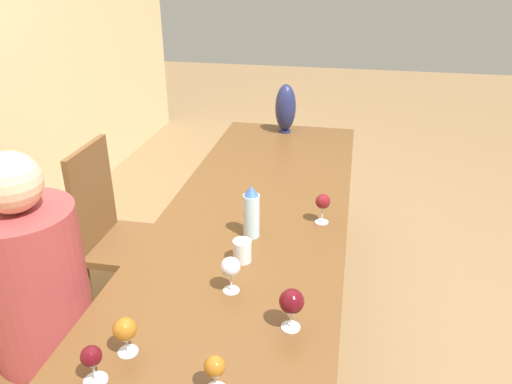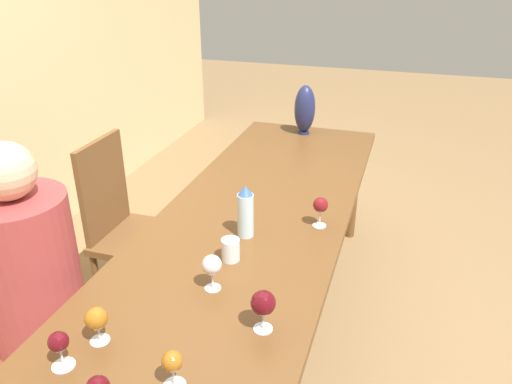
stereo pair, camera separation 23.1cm
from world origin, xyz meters
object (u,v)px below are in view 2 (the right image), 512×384
Objects in this scene: chair_far at (127,224)px; wine_glass_4 at (212,265)px; wine_glass_5 at (96,319)px; wine_glass_6 at (263,303)px; water_tumbler at (231,250)px; person_near at (36,288)px; vase at (305,109)px; chair_near at (25,316)px; wine_glass_2 at (59,343)px; wine_glass_1 at (172,363)px; wine_glass_3 at (321,206)px; water_bottle at (245,212)px.

wine_glass_4 is at bearing -131.13° from chair_far.
wine_glass_6 is (0.21, -0.47, 0.02)m from wine_glass_5.
water_tumbler is 0.65× the size of wine_glass_4.
person_near is (0.25, 0.47, -0.17)m from wine_glass_5.
vase reaches higher than chair_near.
vase reaches higher than wine_glass_2.
wine_glass_4 is 0.28m from wine_glass_6.
wine_glass_4 is 0.87m from chair_near.
vase is at bearing 1.98° from wine_glass_4.
wine_glass_2 is (-0.03, 0.35, 0.00)m from wine_glass_1.
chair_near is (-0.68, 1.08, -0.34)m from wine_glass_3.
chair_far is (1.06, 0.56, -0.33)m from wine_glass_5.
person_near is at bearing 48.55° from wine_glass_2.
water_tumbler is 1.59m from vase.
wine_glass_1 is at bearing -143.05° from chair_far.
vase reaches higher than wine_glass_5.
water_tumbler is 0.65× the size of wine_glass_3.
person_near is (-0.68, 0.99, -0.18)m from wine_glass_3.
person_near reaches higher than wine_glass_4.
wine_glass_6 is 1.09m from chair_near.
wine_glass_1 is at bearing -171.55° from wine_glass_4.
wine_glass_2 is 0.56m from wine_glass_4.
water_bottle is at bearing -177.73° from vase.
wine_glass_2 is at bearing -125.96° from chair_near.
person_near reaches higher than wine_glass_5.
wine_glass_3 is 0.73m from wine_glass_6.
wine_glass_5 is 0.56m from person_near.
wine_glass_3 reaches higher than wine_glass_1.
chair_far is (0.50, 0.79, -0.29)m from water_tumbler.
wine_glass_6 is 1.38m from chair_far.
wine_glass_5 is (-2.14, 0.18, -0.08)m from vase.
chair_near is (-0.31, 0.79, -0.29)m from water_tumbler.
wine_glass_5 reaches higher than wine_glass_2.
wine_glass_3 is at bearing -29.07° from wine_glass_5.
wine_glass_1 is 0.35m from wine_glass_6.
person_near reaches higher than water_bottle.
water_tumbler is at bearing -66.32° from person_near.
chair_far is at bearing 57.92° from water_tumbler.
water_bottle reaches higher than chair_far.
wine_glass_5 is 0.52m from wine_glass_6.
water_bottle is 0.72× the size of vase.
vase is 0.33× the size of chair_far.
wine_glass_3 is 1.00× the size of wine_glass_4.
chair_far is (0.30, 0.79, -0.36)m from water_bottle.
wine_glass_6 is (-0.55, -0.24, -0.01)m from water_bottle.
vase reaches higher than wine_glass_1.
wine_glass_6 is at bearing -92.65° from person_near.
chair_near is at bearing 111.18° from water_tumbler.
wine_glass_3 reaches higher than wine_glass_5.
wine_glass_6 is at bearing -122.78° from wine_glass_4.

